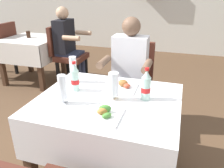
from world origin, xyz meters
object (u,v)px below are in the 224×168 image
Objects in this scene: plate_near_camera at (103,113)px; beer_glass_middle at (73,70)px; chair_far_diner_seat at (132,81)px; background_chair_left at (2,47)px; beer_glass_left at (114,86)px; plate_far_diner at (122,86)px; background_patron at (68,43)px; background_table_tumbler at (28,34)px; main_dining_table at (108,118)px; seated_diner_far at (129,71)px; cola_bottle_secondary at (146,86)px; background_chair_right at (66,53)px; background_dining_table at (32,50)px; cola_bottle_primary at (75,78)px; beer_glass_right at (62,89)px.

plate_near_camera is 0.65m from beer_glass_middle.
background_chair_left is at bearing 161.52° from chair_far_diner_seat.
plate_far_diner is at bearing 86.64° from beer_glass_left.
background_patron is 0.74m from background_table_tumbler.
seated_diner_far reaches higher than main_dining_table.
background_chair_left is 0.77× the size of background_patron.
cola_bottle_secondary reaches higher than plate_far_diner.
background_chair_right is 0.73m from background_table_tumbler.
background_dining_table is 7.65× the size of background_table_tumbler.
main_dining_table is 4.22× the size of plate_near_camera.
plate_near_camera is at bearing -87.57° from chair_far_diner_seat.
background_table_tumbler is (-0.73, 0.02, 0.09)m from background_patron.
background_table_tumbler is (0.57, 0.02, 0.25)m from background_chair_left.
background_chair_left is (-2.57, 1.69, -0.30)m from beer_glass_left.
plate_far_diner is at bearing -48.04° from background_chair_right.
plate_far_diner is 0.40m from cola_bottle_primary.
background_chair_left is (-2.80, 1.62, -0.30)m from cola_bottle_secondary.
cola_bottle_primary is 2.24× the size of background_table_tumbler.
background_chair_left is 1.00× the size of background_chair_right.
background_chair_right is (-1.26, 0.95, -0.16)m from seated_diner_far.
background_table_tumbler is (-2.00, 1.71, -0.05)m from beer_glass_left.
seated_diner_far reaches higher than cola_bottle_secondary.
cola_bottle_primary reaches higher than chair_far_diner_seat.
plate_far_diner is (0.07, -0.52, 0.05)m from seated_diner_far.
main_dining_table is 2.09m from background_patron.
beer_glass_left is 0.22× the size of background_chair_left.
background_dining_table is at bearing 131.02° from beer_glass_right.
chair_far_diner_seat is 0.77× the size of background_patron.
plate_near_camera is at bearing -36.91° from background_chair_left.
beer_glass_left is 0.49m from beer_glass_middle.
background_table_tumbler is at bearing 131.62° from beer_glass_right.
cola_bottle_primary is (-0.35, 0.31, 0.09)m from plate_near_camera.
beer_glass_middle is 0.27× the size of background_dining_table.
seated_diner_far reaches higher than background_dining_table.
background_dining_table is (-1.95, 1.93, -0.21)m from plate_near_camera.
main_dining_table is at bearing -12.09° from cola_bottle_primary.
chair_far_diner_seat is at bearing -33.60° from background_chair_right.
cola_bottle_primary is 0.20× the size of background_patron.
plate_near_camera is at bearing -89.17° from beer_glass_left.
chair_far_diner_seat is at bearing 57.51° from beer_glass_middle.
background_dining_table is 0.63m from background_chair_left.
background_chair_left is at bearing 180.00° from background_dining_table.
seated_diner_far is 0.73m from cola_bottle_secondary.
cola_bottle_secondary is 3.25m from background_chair_left.
beer_glass_right reaches higher than background_table_tumbler.
cola_bottle_secondary is (0.57, 0.01, 0.00)m from cola_bottle_primary.
background_table_tumbler is at bearing 143.66° from cola_bottle_secondary.
background_table_tumbler is (-1.67, 1.88, -0.06)m from beer_glass_right.
background_table_tumbler is (-0.68, 0.02, 0.25)m from background_chair_right.
beer_glass_middle is 2.10× the size of background_table_tumbler.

